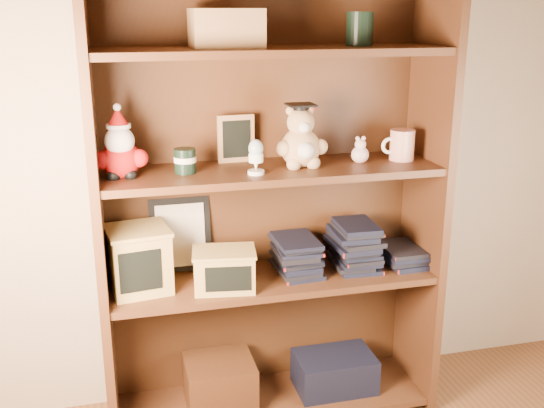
{
  "coord_description": "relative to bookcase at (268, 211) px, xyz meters",
  "views": [
    {
      "loc": [
        -0.55,
        -0.74,
        1.47
      ],
      "look_at": [
        -0.03,
        1.3,
        0.82
      ],
      "focal_mm": 42.0,
      "sensor_mm": 36.0,
      "label": 1
    }
  ],
  "objects": [
    {
      "name": "book_stack_left",
      "position": [
        0.09,
        -0.05,
        -0.16
      ],
      "size": [
        0.14,
        0.2,
        0.14
      ],
      "color": "black",
      "rests_on": "shelf_lower"
    },
    {
      "name": "bookcase",
      "position": [
        0.0,
        0.0,
        0.0
      ],
      "size": [
        1.2,
        0.35,
        1.6
      ],
      "color": "#492815",
      "rests_on": "ground"
    },
    {
      "name": "book_stack_mid",
      "position": [
        0.31,
        -0.05,
        -0.14
      ],
      "size": [
        0.14,
        0.2,
        0.18
      ],
      "color": "black",
      "rests_on": "shelf_lower"
    },
    {
      "name": "room_envelope",
      "position": [
        0.03,
        -1.36,
        0.63
      ],
      "size": [
        3.04,
        3.04,
        2.51
      ],
      "color": "brown",
      "rests_on": "ground"
    },
    {
      "name": "santa_plush",
      "position": [
        -0.5,
        -0.06,
        0.26
      ],
      "size": [
        0.17,
        0.13,
        0.25
      ],
      "color": "#A50F0F",
      "rests_on": "shelf_upper"
    },
    {
      "name": "certificate_frame",
      "position": [
        -0.3,
        0.09,
        -0.09
      ],
      "size": [
        0.22,
        0.06,
        0.27
      ],
      "color": "black",
      "rests_on": "shelf_lower"
    },
    {
      "name": "teacher_mug",
      "position": [
        0.48,
        -0.05,
        0.23
      ],
      "size": [
        0.12,
        0.09,
        0.11
      ],
      "color": "silver",
      "rests_on": "shelf_upper"
    },
    {
      "name": "treats_box",
      "position": [
        -0.46,
        -0.05,
        -0.12
      ],
      "size": [
        0.23,
        0.23,
        0.22
      ],
      "color": "tan",
      "rests_on": "shelf_lower"
    },
    {
      "name": "shelf_lower",
      "position": [
        0.0,
        -0.05,
        -0.24
      ],
      "size": [
        1.14,
        0.33,
        0.02
      ],
      "color": "#492815",
      "rests_on": "ground"
    },
    {
      "name": "grad_teddy_bear",
      "position": [
        0.1,
        -0.06,
        0.25
      ],
      "size": [
        0.18,
        0.16,
        0.22
      ],
      "color": "tan",
      "rests_on": "shelf_upper"
    },
    {
      "name": "pencils_box",
      "position": [
        -0.18,
        -0.12,
        -0.16
      ],
      "size": [
        0.23,
        0.18,
        0.14
      ],
      "color": "tan",
      "rests_on": "shelf_lower"
    },
    {
      "name": "egg_cup",
      "position": [
        -0.07,
        -0.13,
        0.23
      ],
      "size": [
        0.05,
        0.05,
        0.12
      ],
      "color": "white",
      "rests_on": "shelf_upper"
    },
    {
      "name": "chalkboard_plaque",
      "position": [
        -0.1,
        0.06,
        0.25
      ],
      "size": [
        0.13,
        0.07,
        0.17
      ],
      "color": "#9E7547",
      "rests_on": "shelf_upper"
    },
    {
      "name": "shelf_upper",
      "position": [
        0.0,
        -0.05,
        0.16
      ],
      "size": [
        1.14,
        0.33,
        0.02
      ],
      "color": "#492815",
      "rests_on": "ground"
    },
    {
      "name": "teachers_tin",
      "position": [
        -0.29,
        -0.05,
        0.21
      ],
      "size": [
        0.07,
        0.07,
        0.08
      ],
      "color": "black",
      "rests_on": "shelf_upper"
    },
    {
      "name": "pink_figurine",
      "position": [
        0.32,
        -0.05,
        0.21
      ],
      "size": [
        0.06,
        0.06,
        0.1
      ],
      "color": "beige",
      "rests_on": "shelf_upper"
    },
    {
      "name": "book_stack_right",
      "position": [
        0.5,
        -0.05,
        -0.2
      ],
      "size": [
        0.14,
        0.2,
        0.06
      ],
      "color": "black",
      "rests_on": "shelf_lower"
    }
  ]
}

